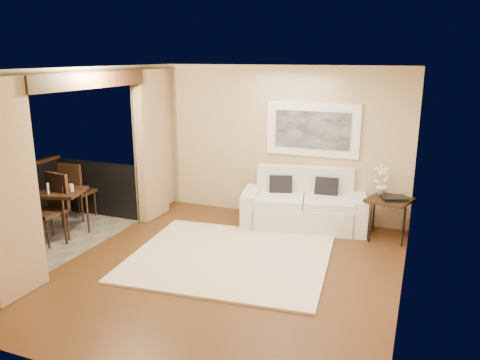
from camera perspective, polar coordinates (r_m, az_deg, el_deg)
The scene contains 18 objects.
floor at distance 6.55m, azimuth -1.50°, elevation -10.92°, with size 5.00×5.00×0.00m, color #553419.
room_shell at distance 7.02m, azimuth -18.20°, elevation 11.48°, with size 5.00×6.40×5.00m.
balcony at distance 8.26m, azimuth -23.21°, elevation -5.24°, with size 1.81×2.60×1.17m.
curtains at distance 7.16m, azimuth -17.31°, elevation 2.01°, with size 0.16×4.80×2.64m.
artwork at distance 8.17m, azimuth 8.82°, elevation 6.07°, with size 1.62×0.07×0.92m.
rug at distance 6.88m, azimuth -1.30°, elevation -9.43°, with size 2.79×2.43×0.04m, color beige.
sofa at distance 8.11m, azimuth 7.76°, elevation -3.18°, with size 2.20×1.29×0.99m.
side_table at distance 7.75m, azimuth 17.76°, elevation -2.60°, with size 0.78×0.78×0.67m.
tray at distance 7.71m, azimuth 18.27°, elevation -2.11°, with size 0.38×0.28×0.05m, color black.
orchid at distance 7.84m, azimuth 16.94°, elevation 0.07°, with size 0.27×0.18×0.52m, color white.
bistro_table at distance 8.00m, azimuth -20.96°, elevation -1.78°, with size 0.81×0.81×0.77m.
balcony_chair_far at distance 8.76m, azimuth -19.52°, elevation -0.79°, with size 0.47×0.47×1.05m.
balcony_chair_near at distance 7.91m, azimuth -21.80°, elevation -2.50°, with size 0.53×0.53×1.08m.
ice_bucket at distance 8.15m, azimuth -21.66°, elevation -0.24°, with size 0.18×0.18×0.20m, color white.
candle at distance 8.07m, azimuth -19.94°, elevation -0.70°, with size 0.06×0.06×0.07m, color red.
vase at distance 7.83m, azimuth -22.38°, elevation -0.97°, with size 0.04×0.04×0.18m, color silver.
glass_a at distance 7.79m, azimuth -20.65°, elevation -1.10°, with size 0.06×0.06×0.12m, color white.
glass_b at distance 7.86m, azimuth -19.84°, elevation -0.90°, with size 0.06×0.06×0.12m, color silver.
Camera 1 is at (2.33, -5.41, 2.86)m, focal length 35.00 mm.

